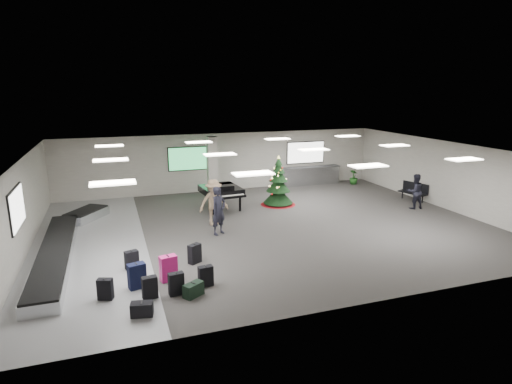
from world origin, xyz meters
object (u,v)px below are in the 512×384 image
object	(u,v)px
grand_piano	(221,191)
service_counter	(307,176)
traveler_b	(214,202)
potted_plant_right	(354,177)
pink_suitcase	(168,268)
potted_plant_left	(281,182)
traveler_a	(219,211)
baggage_carousel	(63,244)
christmas_tree	(278,188)
traveler_bench	(415,191)
bench	(414,191)

from	to	relation	value
grand_piano	service_counter	bearing A→B (deg)	23.93
traveler_b	potted_plant_right	xyz separation A→B (m)	(9.76, 4.88, -0.53)
pink_suitcase	potted_plant_left	bearing A→B (deg)	39.48
pink_suitcase	potted_plant_left	distance (m)	12.61
traveler_a	potted_plant_right	size ratio (longest dim) A/B	2.18
potted_plant_left	baggage_carousel	bearing A→B (deg)	-150.51
traveler_a	potted_plant_left	world-z (taller)	traveler_a
christmas_tree	pink_suitcase	bearing A→B (deg)	-132.46
traveler_bench	pink_suitcase	bearing A→B (deg)	22.44
grand_piano	traveler_bench	distance (m)	9.21
traveler_b	christmas_tree	bearing A→B (deg)	23.37
pink_suitcase	potted_plant_left	world-z (taller)	pink_suitcase
christmas_tree	traveler_bench	world-z (taller)	christmas_tree
baggage_carousel	grand_piano	xyz separation A→B (m)	(6.70, 3.31, 0.68)
baggage_carousel	traveler_a	distance (m)	5.74
christmas_tree	grand_piano	bearing A→B (deg)	177.12
pink_suitcase	traveler_b	size ratio (longest dim) A/B	0.41
service_counter	traveler_b	world-z (taller)	traveler_b
pink_suitcase	christmas_tree	size ratio (longest dim) A/B	0.32
traveler_a	potted_plant_right	bearing A→B (deg)	-1.45
traveler_b	traveler_bench	bearing A→B (deg)	-9.82
christmas_tree	grand_piano	world-z (taller)	christmas_tree
traveler_bench	potted_plant_right	bearing A→B (deg)	-87.42
traveler_b	potted_plant_right	size ratio (longest dim) A/B	2.21
service_counter	christmas_tree	size ratio (longest dim) A/B	1.64
traveler_b	potted_plant_right	world-z (taller)	traveler_b
traveler_bench	potted_plant_right	distance (m)	5.61
christmas_tree	traveler_bench	bearing A→B (deg)	-25.38
traveler_a	service_counter	bearing A→B (deg)	10.64
baggage_carousel	grand_piano	size ratio (longest dim) A/B	4.18
bench	traveler_bench	xyz separation A→B (m)	(-1.01, -1.25, 0.32)
bench	potted_plant_left	world-z (taller)	bench
baggage_carousel	pink_suitcase	world-z (taller)	pink_suitcase
christmas_tree	traveler_a	world-z (taller)	christmas_tree
bench	traveler_bench	size ratio (longest dim) A/B	0.91
baggage_carousel	potted_plant_right	distance (m)	16.65
baggage_carousel	traveler_bench	xyz separation A→B (m)	(15.43, 0.37, 0.63)
grand_piano	traveler_b	world-z (taller)	traveler_b
pink_suitcase	grand_piano	distance (m)	7.88
grand_piano	bench	xyz separation A→B (m)	(9.74, -1.68, -0.37)
baggage_carousel	potted_plant_right	world-z (taller)	potted_plant_right
traveler_a	baggage_carousel	bearing A→B (deg)	145.12
traveler_a	bench	bearing A→B (deg)	-23.85
service_counter	traveler_b	size ratio (longest dim) A/B	2.08
pink_suitcase	potted_plant_right	size ratio (longest dim) A/B	0.91
bench	christmas_tree	bearing A→B (deg)	148.95
baggage_carousel	grand_piano	world-z (taller)	grand_piano
christmas_tree	traveler_bench	size ratio (longest dim) A/B	1.47
service_counter	potted_plant_right	distance (m)	2.81
christmas_tree	traveler_b	xyz separation A→B (m)	(-3.76, -2.08, 0.13)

